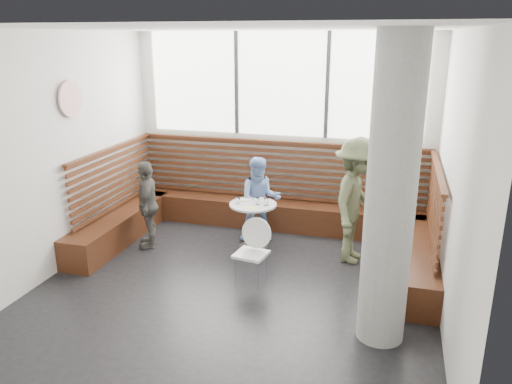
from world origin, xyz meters
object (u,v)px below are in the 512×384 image
(child_back, at_px, (260,200))
(child_left, at_px, (148,204))
(adult_man, at_px, (356,201))
(concrete_column, at_px, (391,196))
(cafe_chair, at_px, (253,246))
(cafe_table, at_px, (253,217))

(child_back, relative_size, child_left, 1.01)
(adult_man, xyz_separation_m, child_back, (-1.50, 0.35, -0.23))
(concrete_column, bearing_deg, child_left, 156.38)
(concrete_column, bearing_deg, child_back, 131.40)
(concrete_column, bearing_deg, cafe_chair, 153.69)
(cafe_table, xyz_separation_m, cafe_chair, (0.30, -1.04, -0.02))
(cafe_table, bearing_deg, child_left, -168.66)
(cafe_table, bearing_deg, concrete_column, -43.43)
(concrete_column, distance_m, child_back, 3.10)
(cafe_table, distance_m, child_left, 1.61)
(concrete_column, relative_size, adult_man, 1.77)
(adult_man, xyz_separation_m, child_left, (-3.09, -0.32, -0.23))
(adult_man, relative_size, child_left, 1.34)
(cafe_table, bearing_deg, cafe_chair, -74.11)
(cafe_chair, distance_m, child_left, 2.01)
(adult_man, height_order, child_back, adult_man)
(concrete_column, xyz_separation_m, cafe_table, (-1.97, 1.87, -1.08))
(concrete_column, height_order, child_left, concrete_column)
(cafe_chair, height_order, adult_man, adult_man)
(child_back, bearing_deg, adult_man, -31.17)
(cafe_chair, bearing_deg, child_back, 109.95)
(adult_man, bearing_deg, cafe_table, 100.30)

